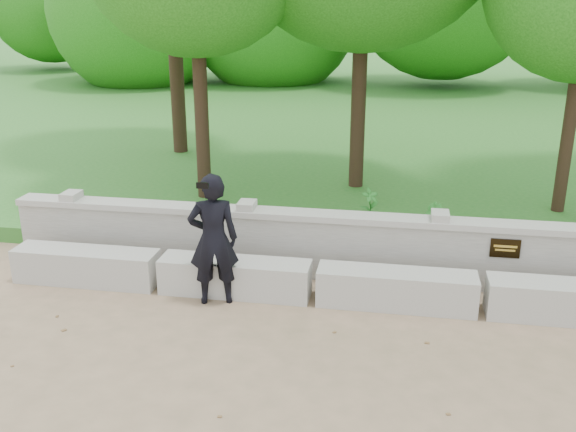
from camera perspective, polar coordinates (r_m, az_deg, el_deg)
name	(u,v)px	position (r m, az deg, el deg)	size (l,w,h in m)	color
ground	(502,408)	(6.42, 18.48, -15.87)	(80.00, 80.00, 0.00)	#95785B
lawn	(437,120)	(19.57, 13.09, 8.34)	(40.00, 22.00, 0.25)	#266822
concrete_bench	(482,295)	(7.95, 16.84, -6.76)	(11.90, 0.45, 0.45)	#B7B5AD
parapet_wall	(478,254)	(8.50, 16.51, -3.28)	(12.50, 0.35, 0.90)	#ACAAA3
man_main	(213,239)	(7.70, -6.66, -2.08)	(0.68, 0.63, 1.63)	black
shrub_a	(370,205)	(9.95, 7.31, 0.97)	(0.28, 0.19, 0.54)	#287427
shrub_b	(431,226)	(9.06, 12.56, -0.85)	(0.35, 0.28, 0.63)	#287427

